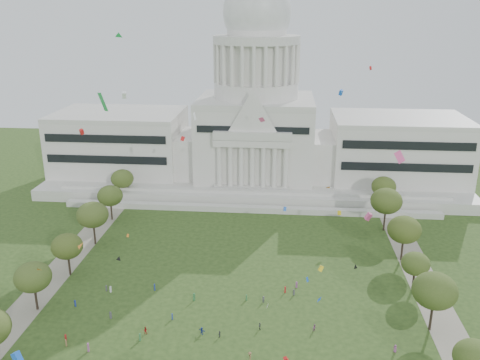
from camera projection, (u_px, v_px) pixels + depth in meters
capitol at (256, 128)px, 198.48m from camera, size 160.00×64.50×91.30m
path_left at (50, 281)px, 130.79m from camera, size 8.00×160.00×0.04m
path_right at (432, 299)px, 122.64m from camera, size 8.00×160.00×0.04m
row_tree_r_1 at (475, 358)px, 90.39m from camera, size 7.58×7.58×10.78m
row_tree_l_2 at (33, 277)px, 115.84m from camera, size 8.42×8.42×11.97m
row_tree_r_2 at (435, 291)px, 108.03m from camera, size 9.55×9.55×13.58m
row_tree_l_3 at (67, 246)px, 131.54m from camera, size 8.12×8.12×11.55m
row_tree_r_3 at (416, 264)px, 124.92m from camera, size 7.01×7.01×9.98m
row_tree_l_4 at (93, 215)px, 148.62m from camera, size 9.29×9.29×13.21m
row_tree_r_4 at (404, 230)px, 138.87m from camera, size 9.19×9.19×13.06m
row_tree_l_5 at (110, 196)px, 166.57m from camera, size 8.33×8.33×11.85m
row_tree_r_5 at (386, 201)px, 157.79m from camera, size 9.82×9.82×13.96m
row_tree_l_6 at (122, 179)px, 183.87m from camera, size 8.19×8.19×11.64m
row_tree_r_6 at (384, 187)px, 174.96m from camera, size 8.42×8.42×11.97m
person_0 at (395, 348)px, 103.57m from camera, size 0.98×0.89×1.69m
person_2 at (315, 328)px, 110.36m from camera, size 0.93×0.88×1.65m
person_3 at (250, 356)px, 100.96m from camera, size 1.00×1.42×1.99m
person_4 at (220, 334)px, 108.29m from camera, size 0.77×1.03×1.57m
person_5 at (202, 331)px, 109.19m from camera, size 1.71×1.24×1.72m
person_8 at (145, 330)px, 109.42m from camera, size 0.89×0.60×1.73m
person_10 at (260, 326)px, 110.85m from camera, size 0.62×1.03×1.70m
distant_crowd at (164, 322)px, 112.40m from camera, size 56.43×38.27×1.93m
kite_swarm at (228, 223)px, 92.56m from camera, size 93.94×99.55×55.27m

